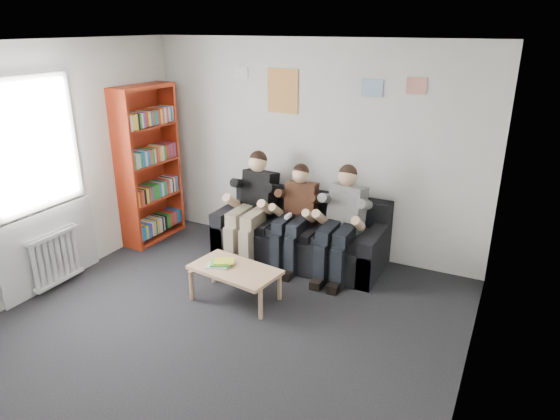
% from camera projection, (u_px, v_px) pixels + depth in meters
% --- Properties ---
extents(room_shell, '(5.00, 5.00, 5.00)m').
position_uv_depth(room_shell, '(196.00, 211.00, 4.25)').
color(room_shell, black).
rests_on(room_shell, ground).
extents(sofa, '(2.13, 0.87, 0.82)m').
position_uv_depth(sofa, '(301.00, 237.00, 6.35)').
color(sofa, black).
rests_on(sofa, ground).
extents(bookshelf, '(0.32, 0.95, 2.11)m').
position_uv_depth(bookshelf, '(150.00, 165.00, 6.72)').
color(bookshelf, maroon).
rests_on(bookshelf, ground).
extents(coffee_table, '(0.96, 0.53, 0.38)m').
position_uv_depth(coffee_table, '(235.00, 272.00, 5.37)').
color(coffee_table, '#DBA67E').
rests_on(coffee_table, ground).
extents(game_cases, '(0.26, 0.23, 0.05)m').
position_uv_depth(game_cases, '(221.00, 263.00, 5.41)').
color(game_cases, silver).
rests_on(game_cases, coffee_table).
extents(person_left, '(0.43, 0.91, 1.36)m').
position_uv_depth(person_left, '(252.00, 207.00, 6.30)').
color(person_left, black).
rests_on(person_left, sofa).
extents(person_middle, '(0.38, 0.81, 1.26)m').
position_uv_depth(person_middle, '(294.00, 217.00, 6.07)').
color(person_middle, '#4B2719').
rests_on(person_middle, sofa).
extents(person_right, '(0.41, 0.88, 1.32)m').
position_uv_depth(person_right, '(341.00, 224.00, 5.81)').
color(person_right, silver).
rests_on(person_right, sofa).
extents(radiator, '(0.10, 0.64, 0.60)m').
position_uv_depth(radiator, '(56.00, 258.00, 5.67)').
color(radiator, white).
rests_on(radiator, ground).
extents(window, '(0.05, 1.30, 2.36)m').
position_uv_depth(window, '(41.00, 201.00, 5.46)').
color(window, white).
rests_on(window, room_shell).
extents(poster_large, '(0.42, 0.01, 0.55)m').
position_uv_depth(poster_large, '(283.00, 91.00, 6.25)').
color(poster_large, gold).
rests_on(poster_large, room_shell).
extents(poster_blue, '(0.25, 0.01, 0.20)m').
position_uv_depth(poster_blue, '(372.00, 88.00, 5.74)').
color(poster_blue, '#3A81C8').
rests_on(poster_blue, room_shell).
extents(poster_pink, '(0.22, 0.01, 0.18)m').
position_uv_depth(poster_pink, '(417.00, 86.00, 5.51)').
color(poster_pink, '#D041A3').
rests_on(poster_pink, room_shell).
extents(poster_sign, '(0.20, 0.01, 0.14)m').
position_uv_depth(poster_sign, '(241.00, 73.00, 6.43)').
color(poster_sign, white).
rests_on(poster_sign, room_shell).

